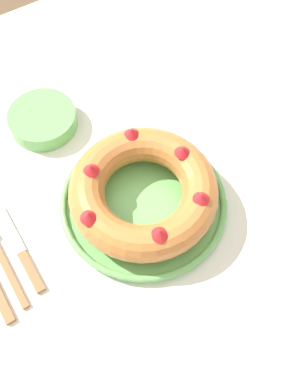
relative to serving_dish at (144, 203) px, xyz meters
name	(u,v)px	position (x,y,z in m)	size (l,w,h in m)	color
ground_plane	(150,307)	(0.03, 0.00, -0.78)	(8.00, 8.00, 0.00)	brown
dining_table	(155,216)	(0.03, 0.00, -0.09)	(1.51, 1.24, 0.77)	silver
serving_dish	(144,203)	(0.00, 0.00, 0.00)	(0.31, 0.31, 0.02)	#6BB760
bundt_cake	(144,192)	(0.00, 0.00, 0.04)	(0.26, 0.26, 0.08)	#C67538
fork	(0,253)	(-0.26, 0.05, -0.01)	(0.02, 0.19, 0.01)	#936038
cake_knife	(22,254)	(-0.23, 0.03, -0.01)	(0.02, 0.18, 0.01)	#936038
side_bowl	(43,120)	(-0.08, 0.27, 0.01)	(0.14, 0.14, 0.04)	#6BB760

